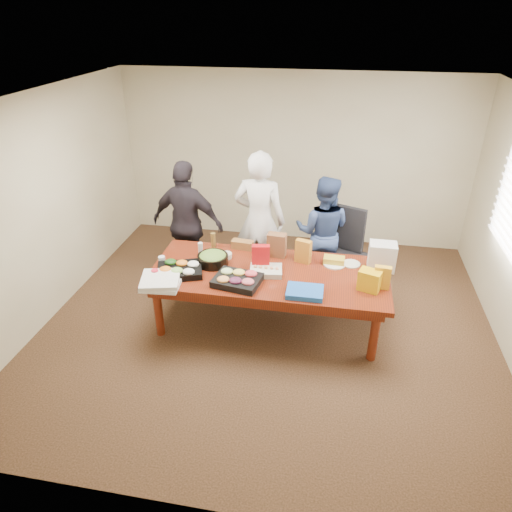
% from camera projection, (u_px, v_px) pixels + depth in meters
% --- Properties ---
extents(floor, '(5.50, 5.00, 0.02)m').
position_uv_depth(floor, '(268.00, 323.00, 5.79)').
color(floor, '#47301E').
rests_on(floor, ground).
extents(ceiling, '(5.50, 5.00, 0.02)m').
position_uv_depth(ceiling, '(272.00, 99.00, 4.47)').
color(ceiling, white).
rests_on(ceiling, wall_back).
extents(wall_back, '(5.50, 0.04, 2.70)m').
position_uv_depth(wall_back, '(294.00, 160.00, 7.28)').
color(wall_back, beige).
rests_on(wall_back, floor).
extents(wall_front, '(5.50, 0.04, 2.70)m').
position_uv_depth(wall_front, '(210.00, 386.00, 2.98)').
color(wall_front, beige).
rests_on(wall_front, floor).
extents(wall_left, '(0.04, 5.00, 2.70)m').
position_uv_depth(wall_left, '(46.00, 208.00, 5.56)').
color(wall_left, beige).
rests_on(wall_left, floor).
extents(conference_table, '(2.80, 1.20, 0.75)m').
position_uv_depth(conference_table, '(268.00, 298.00, 5.60)').
color(conference_table, '#4C1C0F').
rests_on(conference_table, floor).
extents(office_chair, '(0.74, 0.74, 1.12)m').
position_uv_depth(office_chair, '(345.00, 255.00, 6.16)').
color(office_chair, black).
rests_on(office_chair, floor).
extents(person_center, '(0.74, 0.52, 1.93)m').
position_uv_depth(person_center, '(260.00, 221.00, 6.17)').
color(person_center, silver).
rests_on(person_center, floor).
extents(person_right, '(0.84, 0.69, 1.59)m').
position_uv_depth(person_right, '(323.00, 232.00, 6.26)').
color(person_right, navy).
rests_on(person_right, floor).
extents(person_left, '(1.09, 0.58, 1.76)m').
position_uv_depth(person_left, '(188.00, 224.00, 6.29)').
color(person_left, black).
rests_on(person_left, floor).
extents(veggie_tray, '(0.61, 0.54, 0.08)m').
position_uv_depth(veggie_tray, '(180.00, 270.00, 5.37)').
color(veggie_tray, black).
rests_on(veggie_tray, conference_table).
extents(fruit_tray, '(0.57, 0.48, 0.08)m').
position_uv_depth(fruit_tray, '(237.00, 280.00, 5.18)').
color(fruit_tray, black).
rests_on(fruit_tray, conference_table).
extents(sheet_cake, '(0.41, 0.33, 0.07)m').
position_uv_depth(sheet_cake, '(266.00, 271.00, 5.37)').
color(sheet_cake, beige).
rests_on(sheet_cake, conference_table).
extents(salad_bowl, '(0.41, 0.41, 0.12)m').
position_uv_depth(salad_bowl, '(213.00, 260.00, 5.55)').
color(salad_bowl, black).
rests_on(salad_bowl, conference_table).
extents(chip_bag_blue, '(0.40, 0.30, 0.06)m').
position_uv_depth(chip_bag_blue, '(305.00, 292.00, 4.99)').
color(chip_bag_blue, blue).
rests_on(chip_bag_blue, conference_table).
extents(chip_bag_red, '(0.22, 0.12, 0.30)m').
position_uv_depth(chip_bag_red, '(261.00, 257.00, 5.42)').
color(chip_bag_red, '#B70F13').
rests_on(chip_bag_red, conference_table).
extents(chip_bag_yellow, '(0.19, 0.09, 0.27)m').
position_uv_depth(chip_bag_yellow, '(382.00, 277.00, 5.05)').
color(chip_bag_yellow, gold).
rests_on(chip_bag_yellow, conference_table).
extents(chip_bag_orange, '(0.21, 0.14, 0.29)m').
position_uv_depth(chip_bag_orange, '(303.00, 251.00, 5.55)').
color(chip_bag_orange, '#C07B22').
rests_on(chip_bag_orange, conference_table).
extents(mayo_jar, '(0.10, 0.10, 0.13)m').
position_uv_depth(mayo_jar, '(259.00, 253.00, 5.68)').
color(mayo_jar, white).
rests_on(mayo_jar, conference_table).
extents(mustard_bottle, '(0.07, 0.07, 0.17)m').
position_uv_depth(mustard_bottle, '(266.00, 252.00, 5.68)').
color(mustard_bottle, yellow).
rests_on(mustard_bottle, conference_table).
extents(dressing_bottle, '(0.07, 0.07, 0.20)m').
position_uv_depth(dressing_bottle, '(213.00, 240.00, 5.93)').
color(dressing_bottle, brown).
rests_on(dressing_bottle, conference_table).
extents(ranch_bottle, '(0.07, 0.07, 0.18)m').
position_uv_depth(ranch_bottle, '(201.00, 249.00, 5.73)').
color(ranch_bottle, silver).
rests_on(ranch_bottle, conference_table).
extents(banana_bunch, '(0.26, 0.16, 0.08)m').
position_uv_depth(banana_bunch, '(334.00, 260.00, 5.57)').
color(banana_bunch, gold).
rests_on(banana_bunch, conference_table).
extents(bread_loaf, '(0.29, 0.15, 0.11)m').
position_uv_depth(bread_loaf, '(242.00, 245.00, 5.91)').
color(bread_loaf, brown).
rests_on(bread_loaf, conference_table).
extents(kraft_bag, '(0.24, 0.15, 0.30)m').
position_uv_depth(kraft_bag, '(277.00, 245.00, 5.69)').
color(kraft_bag, brown).
rests_on(kraft_bag, conference_table).
extents(red_cup, '(0.09, 0.09, 0.11)m').
position_uv_depth(red_cup, '(155.00, 274.00, 5.26)').
color(red_cup, red).
rests_on(red_cup, conference_table).
extents(clear_cup_a, '(0.08, 0.08, 0.10)m').
position_uv_depth(clear_cup_a, '(173.00, 265.00, 5.46)').
color(clear_cup_a, silver).
rests_on(clear_cup_a, conference_table).
extents(clear_cup_b, '(0.09, 0.09, 0.11)m').
position_uv_depth(clear_cup_b, '(162.00, 261.00, 5.54)').
color(clear_cup_b, silver).
rests_on(clear_cup_b, conference_table).
extents(pizza_box_lower, '(0.46, 0.46, 0.05)m').
position_uv_depth(pizza_box_lower, '(162.00, 282.00, 5.16)').
color(pizza_box_lower, white).
rests_on(pizza_box_lower, conference_table).
extents(pizza_box_upper, '(0.51, 0.51, 0.05)m').
position_uv_depth(pizza_box_upper, '(160.00, 280.00, 5.13)').
color(pizza_box_upper, silver).
rests_on(pizza_box_upper, pizza_box_lower).
extents(plate_a, '(0.33, 0.33, 0.02)m').
position_uv_depth(plate_a, '(334.00, 264.00, 5.56)').
color(plate_a, silver).
rests_on(plate_a, conference_table).
extents(plate_b, '(0.24, 0.24, 0.01)m').
position_uv_depth(plate_b, '(351.00, 264.00, 5.57)').
color(plate_b, silver).
rests_on(plate_b, conference_table).
extents(dip_bowl_a, '(0.15, 0.15, 0.05)m').
position_uv_depth(dip_bowl_a, '(306.00, 254.00, 5.75)').
color(dip_bowl_a, silver).
rests_on(dip_bowl_a, conference_table).
extents(dip_bowl_b, '(0.17, 0.17, 0.06)m').
position_uv_depth(dip_bowl_b, '(226.00, 255.00, 5.70)').
color(dip_bowl_b, beige).
rests_on(dip_bowl_b, conference_table).
extents(grocery_bag_white, '(0.32, 0.23, 0.34)m').
position_uv_depth(grocery_bag_white, '(382.00, 256.00, 5.40)').
color(grocery_bag_white, silver).
rests_on(grocery_bag_white, conference_table).
extents(grocery_bag_yellow, '(0.28, 0.23, 0.24)m').
position_uv_depth(grocery_bag_yellow, '(370.00, 280.00, 5.03)').
color(grocery_bag_yellow, '#E9B10B').
rests_on(grocery_bag_yellow, conference_table).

